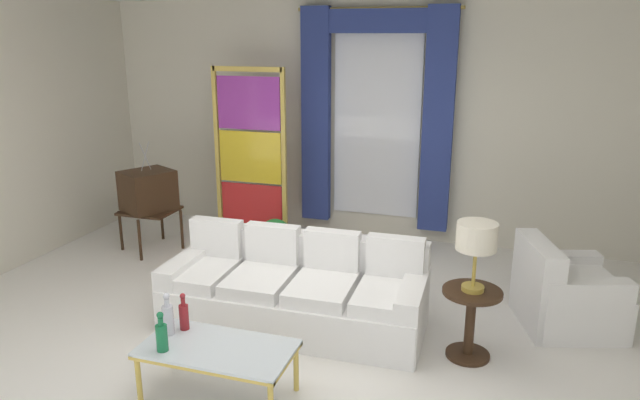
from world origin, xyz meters
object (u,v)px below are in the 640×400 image
Objects in this scene: stained_glass_divider at (250,161)px; table_lamp_brass at (477,239)px; vintage_tv at (148,192)px; peacock_figurine at (272,238)px; coffee_table at (218,352)px; bottle_crystal_tall at (168,318)px; bottle_blue_decanter at (184,315)px; bottle_amber_squat at (162,335)px; round_side_table at (470,317)px; armchair_white at (563,296)px; couch_white_long at (297,291)px.

table_lamp_brass is (2.85, -2.01, -0.03)m from stained_glass_divider.
vintage_tv is 2.24× the size of peacock_figurine.
peacock_figurine reaches higher than coffee_table.
bottle_blue_decanter is at bearing 53.95° from bottle_crystal_tall.
vintage_tv is at bearing 128.54° from bottle_blue_decanter.
coffee_table is at bearing -48.34° from vintage_tv.
bottle_crystal_tall is at bearing -84.10° from peacock_figurine.
bottle_amber_squat is 2.43m from round_side_table.
peacock_figurine is at bearing 9.44° from vintage_tv.
armchair_white is 1.78× the size of table_lamp_brass.
table_lamp_brass is (0.00, 0.00, 0.67)m from round_side_table.
coffee_table is at bearing -7.60° from bottle_crystal_tall.
armchair_white is at bearing 33.08° from bottle_crystal_tall.
round_side_table is at bearing 33.54° from coffee_table.
armchair_white reaches higher than bottle_amber_squat.
couch_white_long reaches higher than coffee_table.
peacock_figurine is (0.44, -0.41, -0.84)m from stained_glass_divider.
table_lamp_brass is (2.05, 1.29, 0.50)m from bottle_amber_squat.
round_side_table is 0.67m from table_lamp_brass.
stained_glass_divider is at bearing 103.03° from bottle_crystal_tall.
bottle_blue_decanter reaches higher than peacock_figurine.
stained_glass_divider reaches higher than armchair_white.
bottle_amber_squat is at bearing -68.69° from bottle_crystal_tall.
bottle_blue_decanter is at bearing -154.78° from table_lamp_brass.
bottle_amber_squat is at bearing -76.39° from stained_glass_divider.
coffee_table is at bearing 25.55° from bottle_amber_squat.
couch_white_long is 1.07× the size of stained_glass_divider.
vintage_tv reaches higher than bottle_blue_decanter.
vintage_tv is at bearing -148.13° from stained_glass_divider.
armchair_white is 1.12m from round_side_table.
couch_white_long is at bearing 65.54° from bottle_blue_decanter.
coffee_table is 2.82m from peacock_figurine.
couch_white_long reaches higher than bottle_amber_squat.
bottle_amber_squat is at bearing -108.92° from couch_white_long.
bottle_blue_decanter is at bearing -82.26° from peacock_figurine.
table_lamp_brass is (2.13, 1.07, 0.49)m from bottle_crystal_tall.
bottle_blue_decanter is 3.35m from armchair_white.
table_lamp_brass reaches higher than armchair_white.
stained_glass_divider reaches higher than bottle_crystal_tall.
armchair_white is (4.67, -0.54, -0.44)m from vintage_tv.
stained_glass_divider reaches higher than bottle_blue_decanter.
peacock_figurine is at bearing 146.37° from round_side_table.
bottle_crystal_tall is at bearing -126.05° from bottle_blue_decanter.
bottle_crystal_tall is 0.56× the size of round_side_table.
bottle_blue_decanter is 2.33m from table_lamp_brass.
table_lamp_brass is (-0.76, -0.82, 0.74)m from armchair_white.
couch_white_long is 2.13× the size of coffee_table.
bottle_amber_squat reaches higher than coffee_table.
bottle_blue_decanter is 0.22× the size of vintage_tv.
round_side_table is (2.13, 1.07, -0.19)m from bottle_crystal_tall.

